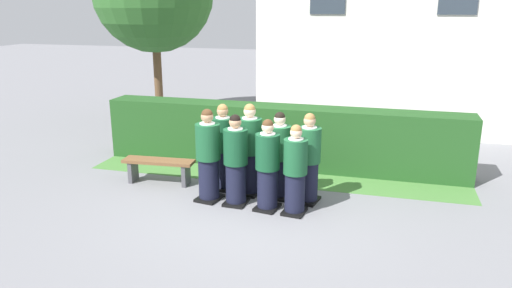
{
  "coord_description": "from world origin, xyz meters",
  "views": [
    {
      "loc": [
        2.15,
        -7.56,
        3.38
      ],
      "look_at": [
        0.0,
        0.3,
        1.05
      ],
      "focal_mm": 34.24,
      "sensor_mm": 36.0,
      "label": 1
    }
  ],
  "objects_px": {
    "student_rear_row_1": "(250,152)",
    "student_rear_row_2": "(279,157)",
    "student_front_row_1": "(236,162)",
    "student_rear_row_0": "(223,149)",
    "student_front_row_3": "(295,172)",
    "student_front_row_2": "(268,167)",
    "student_front_row_0": "(208,157)",
    "wooden_bench": "(159,166)",
    "student_rear_row_3": "(308,160)"
  },
  "relations": [
    {
      "from": "student_front_row_2",
      "to": "student_rear_row_2",
      "type": "bearing_deg",
      "value": 82.92
    },
    {
      "from": "student_front_row_1",
      "to": "student_front_row_2",
      "type": "relative_size",
      "value": 1.02
    },
    {
      "from": "student_front_row_2",
      "to": "student_front_row_3",
      "type": "xyz_separation_m",
      "value": [
        0.48,
        -0.05,
        -0.02
      ]
    },
    {
      "from": "student_front_row_1",
      "to": "student_front_row_2",
      "type": "xyz_separation_m",
      "value": [
        0.58,
        -0.08,
        -0.02
      ]
    },
    {
      "from": "student_front_row_2",
      "to": "student_rear_row_3",
      "type": "bearing_deg",
      "value": 39.53
    },
    {
      "from": "student_rear_row_0",
      "to": "wooden_bench",
      "type": "height_order",
      "value": "student_rear_row_0"
    },
    {
      "from": "student_rear_row_0",
      "to": "student_rear_row_3",
      "type": "xyz_separation_m",
      "value": [
        1.65,
        -0.23,
        -0.01
      ]
    },
    {
      "from": "student_front_row_2",
      "to": "student_front_row_1",
      "type": "bearing_deg",
      "value": 172.63
    },
    {
      "from": "student_rear_row_0",
      "to": "student_rear_row_2",
      "type": "bearing_deg",
      "value": -7.78
    },
    {
      "from": "student_rear_row_1",
      "to": "student_rear_row_2",
      "type": "bearing_deg",
      "value": -4.12
    },
    {
      "from": "student_rear_row_2",
      "to": "student_rear_row_3",
      "type": "distance_m",
      "value": 0.54
    },
    {
      "from": "student_front_row_1",
      "to": "student_rear_row_3",
      "type": "distance_m",
      "value": 1.27
    },
    {
      "from": "student_rear_row_1",
      "to": "student_rear_row_3",
      "type": "distance_m",
      "value": 1.1
    },
    {
      "from": "student_rear_row_1",
      "to": "wooden_bench",
      "type": "bearing_deg",
      "value": 178.65
    },
    {
      "from": "student_rear_row_1",
      "to": "student_rear_row_2",
      "type": "height_order",
      "value": "student_rear_row_1"
    },
    {
      "from": "student_front_row_0",
      "to": "student_rear_row_0",
      "type": "distance_m",
      "value": 0.61
    },
    {
      "from": "student_front_row_1",
      "to": "student_rear_row_1",
      "type": "bearing_deg",
      "value": 79.72
    },
    {
      "from": "student_rear_row_0",
      "to": "student_rear_row_2",
      "type": "xyz_separation_m",
      "value": [
        1.11,
        -0.15,
        -0.03
      ]
    },
    {
      "from": "student_front_row_3",
      "to": "student_rear_row_0",
      "type": "distance_m",
      "value": 1.71
    },
    {
      "from": "student_front_row_1",
      "to": "student_rear_row_0",
      "type": "relative_size",
      "value": 0.98
    },
    {
      "from": "student_front_row_0",
      "to": "student_front_row_1",
      "type": "bearing_deg",
      "value": -5.85
    },
    {
      "from": "wooden_bench",
      "to": "student_front_row_1",
      "type": "bearing_deg",
      "value": -18.43
    },
    {
      "from": "student_front_row_2",
      "to": "wooden_bench",
      "type": "xyz_separation_m",
      "value": [
        -2.35,
        0.66,
        -0.4
      ]
    },
    {
      "from": "student_rear_row_2",
      "to": "student_front_row_3",
      "type": "bearing_deg",
      "value": -56.74
    },
    {
      "from": "student_rear_row_0",
      "to": "student_rear_row_3",
      "type": "height_order",
      "value": "student_rear_row_0"
    },
    {
      "from": "student_front_row_3",
      "to": "student_rear_row_1",
      "type": "distance_m",
      "value": 1.18
    },
    {
      "from": "student_front_row_0",
      "to": "wooden_bench",
      "type": "relative_size",
      "value": 1.17
    },
    {
      "from": "student_rear_row_1",
      "to": "wooden_bench",
      "type": "relative_size",
      "value": 1.19
    },
    {
      "from": "student_front_row_3",
      "to": "wooden_bench",
      "type": "relative_size",
      "value": 1.08
    },
    {
      "from": "wooden_bench",
      "to": "student_rear_row_1",
      "type": "bearing_deg",
      "value": -1.35
    },
    {
      "from": "student_front_row_1",
      "to": "wooden_bench",
      "type": "relative_size",
      "value": 1.13
    },
    {
      "from": "student_rear_row_1",
      "to": "student_rear_row_3",
      "type": "height_order",
      "value": "student_rear_row_1"
    },
    {
      "from": "student_front_row_3",
      "to": "student_rear_row_2",
      "type": "bearing_deg",
      "value": 123.26
    },
    {
      "from": "student_rear_row_3",
      "to": "wooden_bench",
      "type": "bearing_deg",
      "value": 176.91
    },
    {
      "from": "student_front_row_0",
      "to": "student_front_row_1",
      "type": "distance_m",
      "value": 0.53
    },
    {
      "from": "student_front_row_2",
      "to": "student_rear_row_0",
      "type": "bearing_deg",
      "value": 144.78
    },
    {
      "from": "student_front_row_3",
      "to": "wooden_bench",
      "type": "distance_m",
      "value": 2.94
    },
    {
      "from": "student_rear_row_0",
      "to": "student_front_row_3",
      "type": "bearing_deg",
      "value": -27.13
    },
    {
      "from": "student_rear_row_1",
      "to": "student_rear_row_0",
      "type": "bearing_deg",
      "value": 168.56
    },
    {
      "from": "student_front_row_2",
      "to": "wooden_bench",
      "type": "bearing_deg",
      "value": 164.22
    },
    {
      "from": "student_front_row_2",
      "to": "student_front_row_3",
      "type": "relative_size",
      "value": 1.03
    },
    {
      "from": "student_front_row_0",
      "to": "student_front_row_1",
      "type": "height_order",
      "value": "student_front_row_0"
    },
    {
      "from": "student_rear_row_1",
      "to": "student_front_row_3",
      "type": "bearing_deg",
      "value": -34.54
    },
    {
      "from": "student_front_row_1",
      "to": "student_front_row_3",
      "type": "xyz_separation_m",
      "value": [
        1.07,
        -0.12,
        -0.04
      ]
    },
    {
      "from": "student_front_row_3",
      "to": "student_rear_row_2",
      "type": "distance_m",
      "value": 0.75
    },
    {
      "from": "student_rear_row_2",
      "to": "student_front_row_2",
      "type": "bearing_deg",
      "value": -97.08
    },
    {
      "from": "student_front_row_2",
      "to": "student_front_row_0",
      "type": "bearing_deg",
      "value": 173.35
    },
    {
      "from": "student_rear_row_1",
      "to": "student_rear_row_2",
      "type": "relative_size",
      "value": 1.07
    },
    {
      "from": "student_front_row_2",
      "to": "student_rear_row_2",
      "type": "distance_m",
      "value": 0.58
    },
    {
      "from": "student_front_row_1",
      "to": "student_rear_row_0",
      "type": "distance_m",
      "value": 0.8
    }
  ]
}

